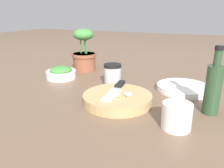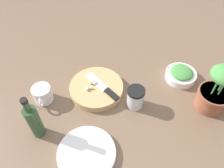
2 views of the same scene
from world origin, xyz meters
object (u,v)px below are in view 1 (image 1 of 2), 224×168
at_px(herb_bowl, 61,73).
at_px(coffee_mug, 177,116).
at_px(plate_stack, 183,88).
at_px(oil_bottle, 213,88).
at_px(cutting_board, 117,99).
at_px(garlic_cloves, 119,94).
at_px(spice_jar, 113,75).
at_px(potted_herb, 84,53).
at_px(chef_knife, 116,89).

bearing_deg(herb_bowl, coffee_mug, -24.77).
bearing_deg(plate_stack, oil_bottle, -61.36).
bearing_deg(coffee_mug, cutting_board, 156.32).
bearing_deg(garlic_cloves, plate_stack, 53.23).
bearing_deg(coffee_mug, spice_jar, 139.79).
bearing_deg(cutting_board, oil_bottle, 8.43).
relative_size(herb_bowl, potted_herb, 0.65).
xyz_separation_m(cutting_board, oil_bottle, (0.29, 0.04, 0.07)).
height_order(cutting_board, herb_bowl, herb_bowl).
bearing_deg(oil_bottle, herb_bowl, 169.02).
xyz_separation_m(herb_bowl, spice_jar, (0.26, -0.01, 0.02)).
xyz_separation_m(garlic_cloves, herb_bowl, (-0.36, 0.18, -0.01)).
xyz_separation_m(oil_bottle, potted_herb, (-0.61, 0.30, 0.01)).
height_order(herb_bowl, coffee_mug, coffee_mug).
bearing_deg(coffee_mug, plate_stack, 93.15).
distance_m(chef_knife, potted_herb, 0.44).
height_order(spice_jar, plate_stack, spice_jar).
relative_size(garlic_cloves, coffee_mug, 0.65).
bearing_deg(cutting_board, herb_bowl, 154.60).
bearing_deg(coffee_mug, herb_bowl, 155.23).
bearing_deg(plate_stack, garlic_cloves, -126.77).
height_order(cutting_board, chef_knife, chef_knife).
height_order(spice_jar, potted_herb, potted_herb).
bearing_deg(oil_bottle, chef_knife, -177.88).
bearing_deg(oil_bottle, coffee_mug, -121.20).
bearing_deg(herb_bowl, garlic_cloves, -26.51).
xyz_separation_m(chef_knife, potted_herb, (-0.31, 0.31, 0.05)).
xyz_separation_m(spice_jar, coffee_mug, (0.29, -0.25, -0.01)).
xyz_separation_m(cutting_board, coffee_mug, (0.21, -0.09, 0.02)).
height_order(garlic_cloves, spice_jar, spice_jar).
bearing_deg(spice_jar, potted_herb, 142.59).
height_order(coffee_mug, oil_bottle, oil_bottle).
distance_m(plate_stack, oil_bottle, 0.22).
relative_size(cutting_board, potted_herb, 1.09).
height_order(cutting_board, coffee_mug, coffee_mug).
xyz_separation_m(cutting_board, potted_herb, (-0.33, 0.34, 0.08)).
bearing_deg(plate_stack, potted_herb, 166.92).
distance_m(cutting_board, plate_stack, 0.29).
height_order(herb_bowl, spice_jar, spice_jar).
height_order(plate_stack, potted_herb, potted_herb).
distance_m(coffee_mug, potted_herb, 0.69).
bearing_deg(herb_bowl, potted_herb, 82.92).
height_order(garlic_cloves, oil_bottle, oil_bottle).
height_order(chef_knife, herb_bowl, herb_bowl).
relative_size(chef_knife, potted_herb, 0.92).
distance_m(spice_jar, coffee_mug, 0.38).
xyz_separation_m(coffee_mug, oil_bottle, (0.08, 0.13, 0.05)).
xyz_separation_m(chef_knife, oil_bottle, (0.30, 0.01, 0.05)).
distance_m(cutting_board, coffee_mug, 0.23).
bearing_deg(garlic_cloves, coffee_mug, -21.36).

